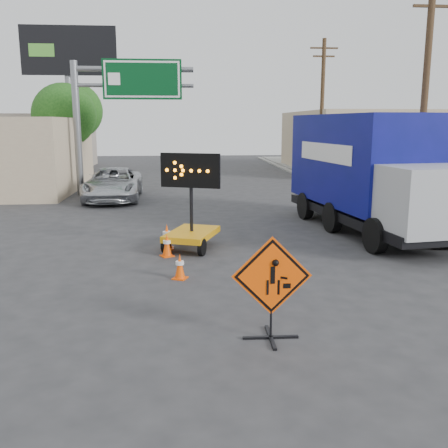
{
  "coord_description": "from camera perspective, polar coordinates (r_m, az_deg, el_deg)",
  "views": [
    {
      "loc": [
        -1.19,
        -8.65,
        3.73
      ],
      "look_at": [
        -0.24,
        2.55,
        1.44
      ],
      "focal_mm": 40.0,
      "sensor_mm": 36.0,
      "label": 1
    }
  ],
  "objects": [
    {
      "name": "billboard",
      "position": [
        35.44,
        -17.27,
        16.86
      ],
      "size": [
        6.1,
        0.54,
        9.85
      ],
      "color": "slate",
      "rests_on": "ground"
    },
    {
      "name": "utility_pole_near",
      "position": [
        20.82,
        21.95,
        13.31
      ],
      "size": [
        1.8,
        0.26,
        9.0
      ],
      "color": "#4D3121",
      "rests_on": "ground"
    },
    {
      "name": "utility_pole_far",
      "position": [
        33.93,
        11.12,
        12.89
      ],
      "size": [
        1.8,
        0.26,
        9.0
      ],
      "color": "#4D3121",
      "rests_on": "ground"
    },
    {
      "name": "tree_left_far",
      "position": [
        39.44,
        -16.69,
        12.28
      ],
      "size": [
        4.1,
        4.1,
        6.66
      ],
      "color": "#4D3121",
      "rests_on": "ground"
    },
    {
      "name": "ground",
      "position": [
        9.49,
        2.78,
        -11.64
      ],
      "size": [
        100.0,
        100.0,
        0.0
      ],
      "primitive_type": "plane",
      "color": "#2D2D30",
      "rests_on": "ground"
    },
    {
      "name": "curb_right",
      "position": [
        25.36,
        14.52,
        2.8
      ],
      "size": [
        0.4,
        60.0,
        0.12
      ],
      "primitive_type": "cube",
      "color": "gray",
      "rests_on": "ground"
    },
    {
      "name": "arrow_board",
      "position": [
        14.96,
        -3.72,
        -0.43
      ],
      "size": [
        1.84,
        2.31,
        2.87
      ],
      "rotation": [
        0.0,
        0.0,
        -0.36
      ],
      "color": "orange",
      "rests_on": "ground"
    },
    {
      "name": "construction_sign",
      "position": [
        8.69,
        5.46,
        -7.05
      ],
      "size": [
        1.39,
        0.99,
        1.85
      ],
      "rotation": [
        0.0,
        0.0,
        -0.02
      ],
      "color": "black",
      "rests_on": "ground"
    },
    {
      "name": "box_truck",
      "position": [
        17.97,
        16.07,
        4.96
      ],
      "size": [
        3.6,
        8.74,
        4.02
      ],
      "rotation": [
        0.0,
        0.0,
        0.13
      ],
      "color": "black",
      "rests_on": "ground"
    },
    {
      "name": "storefront_left_far",
      "position": [
        44.86,
        -23.08,
        8.63
      ],
      "size": [
        12.0,
        10.0,
        4.4
      ],
      "primitive_type": "cube",
      "color": "gray",
      "rests_on": "ground"
    },
    {
      "name": "sidewalk_right",
      "position": [
        26.21,
        19.28,
        2.83
      ],
      "size": [
        4.0,
        60.0,
        0.15
      ],
      "primitive_type": "cube",
      "color": "gray",
      "rests_on": "ground"
    },
    {
      "name": "cone_b",
      "position": [
        14.23,
        -6.54,
        -2.39
      ],
      "size": [
        0.45,
        0.45,
        0.67
      ],
      "rotation": [
        0.0,
        0.0,
        0.43
      ],
      "color": "#FD4E05",
      "rests_on": "ground"
    },
    {
      "name": "highway_gantry",
      "position": [
        26.84,
        -12.18,
        14.1
      ],
      "size": [
        6.18,
        0.38,
        6.9
      ],
      "color": "slate",
      "rests_on": "ground"
    },
    {
      "name": "pickup_truck",
      "position": [
        25.16,
        -12.55,
        4.48
      ],
      "size": [
        2.72,
        5.67,
        1.56
      ],
      "primitive_type": "imported",
      "rotation": [
        0.0,
        0.0,
        0.02
      ],
      "color": "silver",
      "rests_on": "ground"
    },
    {
      "name": "tree_left_near",
      "position": [
        31.4,
        -17.78,
        11.75
      ],
      "size": [
        3.71,
        3.71,
        6.03
      ],
      "color": "#4D3121",
      "rests_on": "ground"
    },
    {
      "name": "building_right_far",
      "position": [
        41.2,
        15.47,
        9.09
      ],
      "size": [
        10.0,
        14.0,
        4.6
      ],
      "primitive_type": "cube",
      "color": "tan",
      "rests_on": "ground"
    },
    {
      "name": "cone_c",
      "position": [
        15.07,
        -6.54,
        -1.42
      ],
      "size": [
        0.4,
        0.4,
        0.76
      ],
      "rotation": [
        0.0,
        0.0,
        0.03
      ],
      "color": "#FD4E05",
      "rests_on": "ground"
    },
    {
      "name": "cone_a",
      "position": [
        12.18,
        -5.07,
        -4.83
      ],
      "size": [
        0.42,
        0.42,
        0.63
      ],
      "rotation": [
        0.0,
        0.0,
        -0.43
      ],
      "color": "#FD4E05",
      "rests_on": "ground"
    }
  ]
}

